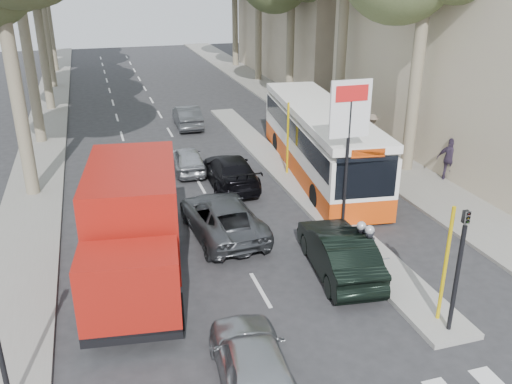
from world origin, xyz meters
TOP-DOWN VIEW (x-y plane):
  - ground at (0.00, 0.00)m, footprint 120.00×120.00m
  - sidewalk_right at (8.60, 25.00)m, footprint 3.20×70.00m
  - median_left at (-8.00, 28.00)m, footprint 2.40×64.00m
  - traffic_island at (3.25, 11.00)m, footprint 1.50×26.00m
  - billboard at (3.25, 5.00)m, footprint 1.50×12.10m
  - traffic_light_island at (3.25, -1.50)m, footprint 0.16×0.41m
  - silver_hatchback at (-2.31, -2.00)m, footprint 2.03×4.30m
  - dark_hatchback at (1.80, 2.29)m, footprint 2.11×4.71m
  - queue_car_a at (-1.10, 6.00)m, footprint 2.61×5.11m
  - queue_car_b at (0.39, 10.63)m, footprint 1.99×4.78m
  - queue_car_c at (-1.10, 13.00)m, footprint 1.52×3.60m
  - queue_car_d at (0.33, 20.86)m, footprint 1.54×4.07m
  - queue_car_e at (-4.00, 12.47)m, footprint 2.01×4.71m
  - red_truck at (-4.39, 3.47)m, footprint 3.40×7.04m
  - city_bus at (4.80, 10.96)m, footprint 4.13×12.39m
  - motorcycle at (2.38, 1.79)m, footprint 0.85×2.24m
  - pedestrian_near at (10.00, 8.14)m, footprint 1.25×1.12m
  - pedestrian_far at (8.91, 13.47)m, footprint 1.25×1.18m

SIDE VIEW (x-z plane):
  - ground at x=0.00m, z-range 0.00..0.00m
  - sidewalk_right at x=8.60m, z-range 0.00..0.12m
  - median_left at x=-8.00m, z-range 0.00..0.12m
  - traffic_island at x=3.25m, z-range 0.00..0.16m
  - queue_car_c at x=-1.10m, z-range 0.00..1.22m
  - queue_car_d at x=0.33m, z-range 0.00..1.33m
  - queue_car_e at x=-4.00m, z-range 0.00..1.35m
  - queue_car_a at x=-1.10m, z-range 0.00..1.38m
  - queue_car_b at x=0.39m, z-range 0.00..1.38m
  - silver_hatchback at x=-2.31m, z-range 0.00..1.42m
  - dark_hatchback at x=1.80m, z-range 0.00..1.50m
  - motorcycle at x=2.38m, z-range -0.09..1.82m
  - pedestrian_far at x=8.91m, z-range 0.12..1.97m
  - pedestrian_near at x=10.00m, z-range 0.12..2.06m
  - city_bus at x=4.80m, z-range 0.09..3.29m
  - red_truck at x=-4.39m, z-range 0.10..3.72m
  - traffic_light_island at x=3.25m, z-range 0.69..4.29m
  - billboard at x=3.25m, z-range 0.90..6.50m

